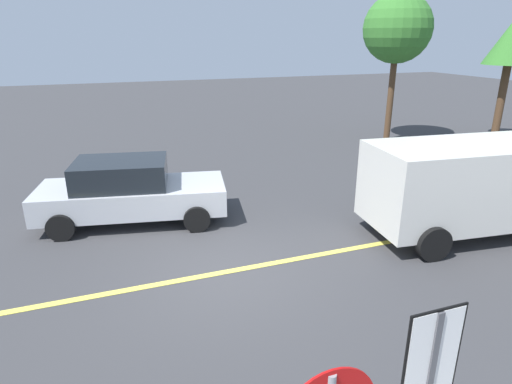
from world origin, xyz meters
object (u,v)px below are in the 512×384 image
at_px(white_van, 478,182).
at_px(tree_centre_verge, 512,44).
at_px(tree_left_verge, 397,29).
at_px(car_silver_crossing, 130,191).

relative_size(white_van, tree_centre_verge, 1.03).
height_order(white_van, tree_left_verge, tree_left_verge).
bearing_deg(car_silver_crossing, tree_centre_verge, 13.38).
bearing_deg(tree_left_verge, white_van, -114.74).
distance_m(white_van, tree_centre_verge, 11.95).
height_order(white_van, car_silver_crossing, white_van).
relative_size(car_silver_crossing, tree_centre_verge, 0.93).
bearing_deg(car_silver_crossing, white_van, -24.86).
xyz_separation_m(white_van, tree_centre_verge, (8.90, 7.44, 2.89)).
relative_size(car_silver_crossing, tree_left_verge, 0.78).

